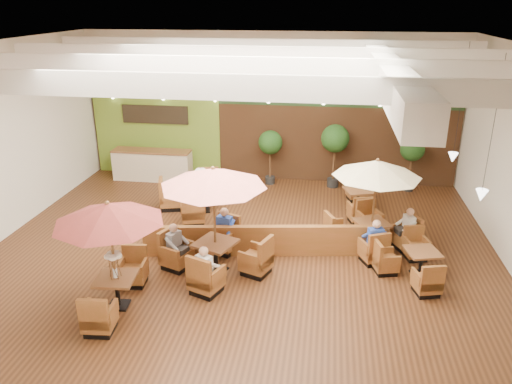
% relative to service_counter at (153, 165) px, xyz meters
% --- Properties ---
extents(room, '(14.04, 14.00, 5.52)m').
position_rel_service_counter_xyz_m(room, '(4.65, -3.88, 3.05)').
color(room, '#381E0F').
rests_on(room, ground).
extents(service_counter, '(3.00, 0.75, 1.18)m').
position_rel_service_counter_xyz_m(service_counter, '(0.00, 0.00, 0.00)').
color(service_counter, beige).
rests_on(service_counter, ground).
extents(booth_divider, '(6.18, 1.12, 0.86)m').
position_rel_service_counter_xyz_m(booth_divider, '(4.89, -5.48, -0.15)').
color(booth_divider, brown).
rests_on(booth_divider, ground).
extents(table_0, '(2.40, 2.57, 2.60)m').
position_rel_service_counter_xyz_m(table_0, '(2.08, -8.35, 1.38)').
color(table_0, brown).
rests_on(table_0, ground).
extents(table_1, '(2.96, 2.96, 2.84)m').
position_rel_service_counter_xyz_m(table_1, '(3.93, -6.47, 1.33)').
color(table_1, brown).
rests_on(table_1, ground).
extents(table_2, '(2.72, 2.72, 2.60)m').
position_rel_service_counter_xyz_m(table_2, '(7.96, -4.49, 1.19)').
color(table_2, brown).
rests_on(table_2, ground).
extents(table_3, '(2.08, 2.99, 1.62)m').
position_rel_service_counter_xyz_m(table_3, '(2.33, -2.71, -0.11)').
color(table_3, brown).
rests_on(table_3, ground).
extents(table_4, '(1.70, 2.44, 0.87)m').
position_rel_service_counter_xyz_m(table_4, '(8.85, -5.94, -0.26)').
color(table_4, brown).
rests_on(table_4, ground).
extents(table_5, '(1.06, 2.67, 0.95)m').
position_rel_service_counter_xyz_m(table_5, '(7.71, -1.98, -0.22)').
color(table_5, brown).
rests_on(table_5, ground).
extents(topiary_0, '(0.88, 0.88, 2.05)m').
position_rel_service_counter_xyz_m(topiary_0, '(4.53, 0.20, 0.95)').
color(topiary_0, black).
rests_on(topiary_0, ground).
extents(topiary_1, '(1.02, 1.02, 2.36)m').
position_rel_service_counter_xyz_m(topiary_1, '(6.89, 0.20, 1.18)').
color(topiary_1, black).
rests_on(topiary_1, ground).
extents(topiary_2, '(0.86, 0.86, 2.00)m').
position_rel_service_counter_xyz_m(topiary_2, '(9.62, 0.20, 0.91)').
color(topiary_2, black).
rests_on(topiary_2, ground).
extents(diner_0, '(0.44, 0.42, 0.78)m').
position_rel_service_counter_xyz_m(diner_0, '(3.93, -7.51, 0.17)').
color(diner_0, white).
rests_on(diner_0, ground).
extents(diner_1, '(0.45, 0.40, 0.83)m').
position_rel_service_counter_xyz_m(diner_1, '(3.93, -5.43, 0.19)').
color(diner_1, '#2848AF').
rests_on(diner_1, ground).
extents(diner_2, '(0.41, 0.43, 0.78)m').
position_rel_service_counter_xyz_m(diner_2, '(2.89, -6.47, 0.17)').
color(diner_2, gray).
rests_on(diner_2, ground).
extents(diner_3, '(0.43, 0.38, 0.79)m').
position_rel_service_counter_xyz_m(diner_3, '(7.96, -5.44, 0.17)').
color(diner_3, '#2848AF').
rests_on(diner_3, ground).
extents(diner_4, '(0.38, 0.42, 0.76)m').
position_rel_service_counter_xyz_m(diner_4, '(8.91, -4.49, 0.16)').
color(diner_4, white).
rests_on(diner_4, ground).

